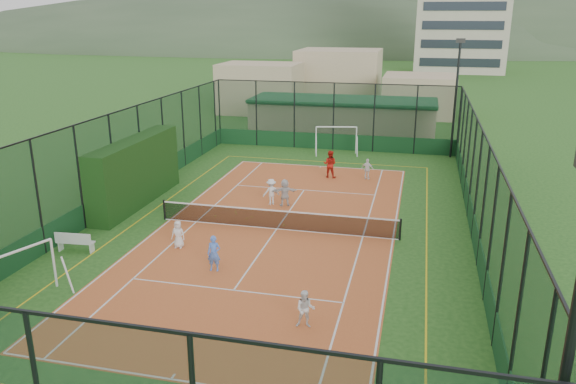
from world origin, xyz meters
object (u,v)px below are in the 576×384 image
child_far_back (285,193)px  white_bench (76,241)px  clubhouse (343,118)px  coach (330,164)px  child_far_left (271,192)px  futsal_goal_near (18,277)px  child_near_mid (214,253)px  futsal_goal_far (336,140)px  child_far_right (367,169)px  child_near_left (178,234)px  child_near_right (305,309)px  floodlight_ne (455,100)px

child_far_back → white_bench: bearing=24.3°
clubhouse → coach: clubhouse is taller
child_far_left → coach: (2.20, 5.92, 0.15)m
futsal_goal_near → child_near_mid: futsal_goal_near is taller
futsal_goal_far → child_far_right: futsal_goal_far is taller
child_near_left → child_near_right: 8.50m
clubhouse → child_far_left: bearing=-93.7°
clubhouse → futsal_goal_near: (-7.13, -30.96, -0.62)m
child_near_right → child_far_left: child_far_left is taller
child_near_right → white_bench: bearing=153.6°
floodlight_ne → child_far_left: 16.74m
child_far_back → futsal_goal_far: bearing=-116.8°
child_far_back → child_near_left: bearing=41.0°
coach → white_bench: bearing=62.0°
clubhouse → child_near_left: size_ratio=12.34×
floodlight_ne → clubhouse: size_ratio=0.54×
child_far_left → child_far_back: child_far_back is taller
clubhouse → child_near_left: bearing=-98.3°
child_far_back → child_near_mid: bearing=61.3°
white_bench → futsal_goal_near: 4.51m
futsal_goal_near → child_far_left: size_ratio=2.09×
futsal_goal_far → child_far_back: size_ratio=2.07×
child_far_right → coach: 2.35m
floodlight_ne → clubhouse: 10.47m
white_bench → child_far_back: child_far_back is taller
floodlight_ne → child_near_mid: size_ratio=5.63×
child_far_left → child_far_right: (4.54, 6.05, -0.06)m
futsal_goal_far → child_near_mid: bearing=-107.1°
futsal_goal_far → child_far_back: (-0.85, -12.40, -0.24)m
child_near_right → clubhouse: bearing=88.5°
child_near_right → coach: size_ratio=0.75×
child_near_left → child_far_back: bearing=60.6°
floodlight_ne → coach: floodlight_ne is taller
floodlight_ne → child_far_right: 9.48m
child_near_mid → child_near_left: bearing=135.2°
clubhouse → child_near_left: clubhouse is taller
child_far_right → futsal_goal_near: bearing=69.1°
floodlight_ne → child_near_right: (-5.49, -24.88, -3.47)m
futsal_goal_near → child_far_right: 21.24m
futsal_goal_near → white_bench: bearing=29.0°
child_far_right → child_far_back: bearing=66.7°
child_near_right → child_near_left: bearing=135.3°
coach → floodlight_ne: bearing=-132.1°
coach → child_near_left: bearing=73.9°
child_near_mid → child_far_left: bearing=82.3°
floodlight_ne → child_far_left: size_ratio=5.80×
futsal_goal_far → coach: size_ratio=1.76×
futsal_goal_near → child_near_left: size_ratio=2.42×
floodlight_ne → coach: (-7.59, -7.22, -3.25)m
white_bench → child_far_left: (6.60, 7.99, 0.26)m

